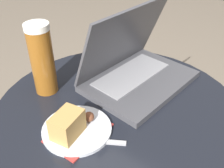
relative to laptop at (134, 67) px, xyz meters
The scene contains 6 objects.
table 0.25m from the laptop, 164.02° to the right, with size 0.69×0.69×0.56m.
napkin 0.28m from the laptop, behind, with size 0.15×0.10×0.00m.
laptop is the anchor object (origin of this frame).
beer_glass 0.27m from the laptop, 137.33° to the left, with size 0.07×0.07×0.21m.
snack_plate 0.28m from the laptop, behind, with size 0.17×0.17×0.07m.
fork 0.30m from the laptop, behind, with size 0.11×0.18×0.00m.
Camera 1 is at (-0.46, -0.31, 1.03)m, focal length 42.00 mm.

